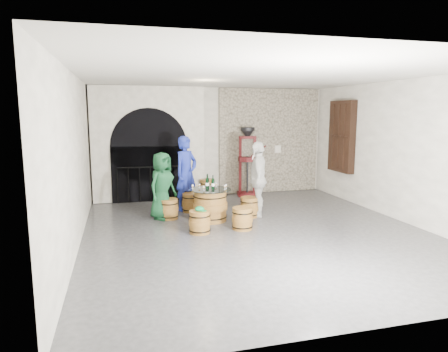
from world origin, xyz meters
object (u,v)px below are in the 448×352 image
object	(u,v)px
wine_bottle_left	(207,183)
wine_bottle_right	(207,182)
barrel_stool_left	(169,209)
barrel_stool_right	(249,207)
barrel_table	(210,205)
person_blue	(186,173)
person_white	(258,179)
barrel_stool_far	(191,202)
person_green	(162,186)
wine_bottle_center	(213,183)
corking_press	(248,156)
side_barrel	(207,189)
barrel_stool_near_left	(200,222)
barrel_stool_near_right	(242,219)

from	to	relation	value
wine_bottle_left	wine_bottle_right	world-z (taller)	same
barrel_stool_left	barrel_stool_right	xyz separation A→B (m)	(1.89, -0.30, 0.00)
barrel_table	person_blue	size ratio (longest dim) A/B	0.51
person_white	barrel_table	bearing A→B (deg)	-66.37
barrel_stool_far	barrel_stool_right	distance (m)	1.52
person_green	wine_bottle_center	world-z (taller)	person_green
person_blue	corking_press	distance (m)	2.42
barrel_table	barrel_stool_right	xyz separation A→B (m)	(0.99, 0.11, -0.13)
person_white	wine_bottle_center	distance (m)	1.14
barrel_stool_left	person_blue	distance (m)	1.19
person_white	side_barrel	world-z (taller)	person_white
person_blue	person_green	bearing A→B (deg)	-169.46
barrel_table	barrel_stool_near_left	distance (m)	1.00
barrel_stool_near_left	person_green	bearing A→B (deg)	114.11
barrel_stool_near_right	person_blue	bearing A→B (deg)	112.72
person_green	barrel_stool_right	bearing A→B (deg)	-52.13
wine_bottle_right	wine_bottle_left	bearing A→B (deg)	-106.89
barrel_stool_right	wine_bottle_center	xyz separation A→B (m)	(-0.92, -0.13, 0.64)
barrel_stool_near_right	corking_press	size ratio (longest dim) A/B	0.23
barrel_table	barrel_stool_near_left	bearing A→B (deg)	-115.65
wine_bottle_left	corking_press	distance (m)	2.98
barrel_stool_near_right	corking_press	bearing A→B (deg)	70.20
barrel_stool_near_right	wine_bottle_right	size ratio (longest dim) A/B	1.45
wine_bottle_left	wine_bottle_center	world-z (taller)	same
barrel_table	corking_press	world-z (taller)	corking_press
barrel_stool_far	person_blue	bearing A→B (deg)	106.42
person_blue	person_white	world-z (taller)	person_blue
barrel_stool_right	person_blue	xyz separation A→B (m)	(-1.34, 1.08, 0.71)
wine_bottle_center	person_green	bearing A→B (deg)	156.18
barrel_stool_left	person_white	bearing A→B (deg)	-7.48
barrel_stool_far	barrel_stool_left	bearing A→B (deg)	-138.91
barrel_stool_near_right	barrel_stool_far	bearing A→B (deg)	113.51
person_green	barrel_stool_near_left	bearing A→B (deg)	-107.96
barrel_stool_right	person_green	world-z (taller)	person_green
barrel_stool_far	corking_press	distance (m)	2.67
barrel_stool_near_left	person_green	xyz separation A→B (m)	(-0.61, 1.36, 0.55)
person_blue	barrel_stool_near_right	bearing A→B (deg)	-103.03
barrel_stool_right	corking_press	world-z (taller)	corking_press
barrel_stool_near_left	barrel_table	bearing A→B (deg)	64.35
barrel_stool_right	person_blue	size ratio (longest dim) A/B	0.25
barrel_stool_near_right	side_barrel	bearing A→B (deg)	91.46
person_white	wine_bottle_left	xyz separation A→B (m)	(-1.25, -0.06, -0.03)
barrel_stool_near_right	wine_bottle_center	distance (m)	1.14
barrel_stool_far	barrel_table	bearing A→B (deg)	-73.58
person_blue	wine_bottle_left	size ratio (longest dim) A/B	5.81
barrel_stool_right	wine_bottle_center	distance (m)	1.13
wine_bottle_left	side_barrel	distance (m)	2.34
barrel_stool_left	person_green	size ratio (longest dim) A/B	0.30
barrel_table	barrel_stool_near_right	distance (m)	1.00
wine_bottle_right	barrel_table	bearing A→B (deg)	-82.81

